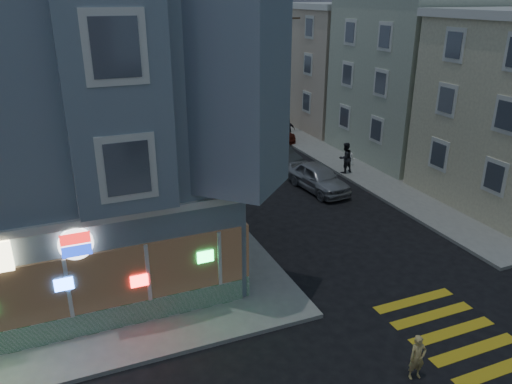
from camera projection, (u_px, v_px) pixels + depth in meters
ground at (266, 382)px, 14.08m from camera, size 120.00×120.00×0.00m
sidewalk_ne at (407, 123)px, 41.96m from camera, size 24.00×42.00×0.15m
corner_building at (11, 116)px, 19.22m from camera, size 14.60×14.60×11.40m
row_house_b at (441, 72)px, 32.74m from camera, size 12.00×8.60×10.50m
row_house_c at (363, 67)px, 40.74m from camera, size 12.00×8.60×9.00m
row_house_d at (311, 47)px, 48.19m from camera, size 12.00×8.60×10.50m
utility_pole at (285, 72)px, 37.16m from camera, size 2.20×0.30×9.00m
street_tree_near at (257, 72)px, 42.70m from camera, size 3.00×3.00×5.30m
street_tree_far at (226, 61)px, 49.57m from camera, size 3.00×3.00×5.30m
running_child at (417, 357)px, 14.01m from camera, size 0.55×0.40×1.39m
pedestrian_a at (345, 158)px, 29.79m from camera, size 1.01×0.85×1.86m
pedestrian_b at (289, 130)px, 36.43m from camera, size 1.00×0.57×1.61m
parked_car_a at (318, 178)px, 27.55m from camera, size 2.14×4.52×1.49m
parked_car_b at (279, 154)px, 32.08m from camera, size 1.69×3.90×1.25m
parked_car_c at (275, 131)px, 37.25m from camera, size 2.06×4.62×1.32m
parked_car_d at (249, 115)px, 41.68m from camera, size 2.86×5.59×1.51m
traffic_signal at (214, 204)px, 16.30m from camera, size 0.67×0.61×5.43m
fire_hydrant at (351, 158)px, 31.34m from camera, size 0.46×0.27×0.80m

